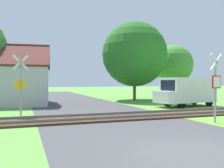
{
  "coord_description": "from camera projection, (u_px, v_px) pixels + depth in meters",
  "views": [
    {
      "loc": [
        -4.26,
        -5.59,
        1.96
      ],
      "look_at": [
        0.5,
        7.83,
        1.8
      ],
      "focal_mm": 40.0,
      "sensor_mm": 36.0,
      "label": 1
    }
  ],
  "objects": [
    {
      "name": "house",
      "position": [
        11.0,
        84.0,
        21.01
      ],
      "size": [
        7.0,
        6.92,
        5.12
      ],
      "rotation": [
        0.0,
        0.0,
        -0.1
      ],
      "color": "#B7B7BC",
      "rests_on": "ground"
    },
    {
      "name": "tree_right",
      "position": [
        135.0,
        54.0,
        25.87
      ],
      "size": [
        6.73,
        6.73,
        8.14
      ],
      "color": "#513823",
      "rests_on": "ground"
    },
    {
      "name": "stop_sign_near",
      "position": [
        216.0,
        84.0,
        11.65
      ],
      "size": [
        0.86,
        0.22,
        3.27
      ],
      "rotation": [
        0.0,
        0.0,
        3.35
      ],
      "color": "#9E9EA5",
      "rests_on": "ground"
    },
    {
      "name": "ground_plane",
      "position": [
        191.0,
        154.0,
        6.72
      ],
      "size": [
        160.0,
        160.0,
        0.0
      ],
      "primitive_type": "plane",
      "color": "#5B933D"
    },
    {
      "name": "rail_track",
      "position": [
        109.0,
        117.0,
        13.16
      ],
      "size": [
        60.0,
        2.6,
        0.22
      ],
      "color": "#422D1E",
      "rests_on": "ground"
    },
    {
      "name": "tree_far",
      "position": [
        173.0,
        65.0,
        31.09
      ],
      "size": [
        4.85,
        4.85,
        6.47
      ],
      "color": "#513823",
      "rests_on": "ground"
    },
    {
      "name": "mail_truck",
      "position": [
        187.0,
        90.0,
        19.42
      ],
      "size": [
        5.12,
        2.56,
        2.24
      ],
      "rotation": [
        0.0,
        0.0,
        1.72
      ],
      "color": "white",
      "rests_on": "ground"
    },
    {
      "name": "crossing_sign_far",
      "position": [
        21.0,
        82.0,
        13.53
      ],
      "size": [
        0.87,
        0.18,
        3.42
      ],
      "rotation": [
        0.0,
        0.0,
        0.15
      ],
      "color": "#9E9EA5",
      "rests_on": "ground"
    },
    {
      "name": "road_asphalt",
      "position": [
        155.0,
        138.0,
        8.6
      ],
      "size": [
        7.44,
        80.0,
        0.01
      ],
      "primitive_type": "cube",
      "color": "#424244",
      "rests_on": "ground"
    }
  ]
}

